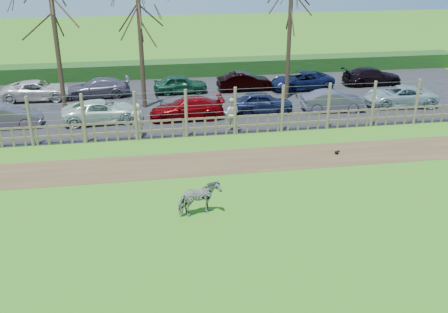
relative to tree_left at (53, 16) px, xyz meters
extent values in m
plane|color=#51A628|center=(6.50, -12.50, -5.62)|extent=(120.00, 120.00, 0.00)
cube|color=brown|center=(6.50, -8.00, -5.61)|extent=(34.00, 2.80, 0.01)
cube|color=#232326|center=(6.50, 2.00, -5.60)|extent=(44.00, 13.00, 0.04)
cube|color=#1E4716|center=(6.50, 9.00, -5.07)|extent=(46.00, 2.00, 1.10)
cube|color=brown|center=(6.50, -4.50, -5.17)|extent=(30.00, 0.06, 0.10)
cube|color=brown|center=(6.50, -4.50, -4.67)|extent=(30.00, 0.06, 0.10)
cylinder|color=brown|center=(-1.00, -4.50, -4.37)|extent=(0.16, 0.16, 2.50)
cylinder|color=brown|center=(1.50, -4.50, -4.37)|extent=(0.16, 0.16, 2.50)
cylinder|color=brown|center=(4.00, -4.50, -4.37)|extent=(0.16, 0.16, 2.50)
cylinder|color=brown|center=(6.50, -4.50, -4.37)|extent=(0.16, 0.16, 2.50)
cylinder|color=brown|center=(9.00, -4.50, -4.37)|extent=(0.16, 0.16, 2.50)
cylinder|color=brown|center=(11.50, -4.50, -4.37)|extent=(0.16, 0.16, 2.50)
cylinder|color=brown|center=(14.00, -4.50, -4.37)|extent=(0.16, 0.16, 2.50)
cylinder|color=brown|center=(16.50, -4.50, -4.37)|extent=(0.16, 0.16, 2.50)
cylinder|color=brown|center=(19.00, -4.50, -4.37)|extent=(0.16, 0.16, 2.50)
cylinder|color=gray|center=(6.50, -4.50, -4.37)|extent=(30.00, 0.02, 0.02)
cylinder|color=gray|center=(6.50, -4.50, -3.97)|extent=(30.00, 0.02, 0.02)
cylinder|color=gray|center=(6.50, -4.50, -3.57)|extent=(30.00, 0.02, 0.02)
cylinder|color=gray|center=(6.50, -4.50, -3.22)|extent=(30.00, 0.02, 0.02)
cylinder|color=#3D2B1E|center=(0.00, 0.00, -1.87)|extent=(0.26, 0.26, 7.50)
cylinder|color=#3D2B1E|center=(4.50, 1.00, -2.37)|extent=(0.26, 0.26, 6.50)
cylinder|color=#3D2B1E|center=(13.50, 1.50, -2.12)|extent=(0.26, 0.26, 7.00)
imported|color=gray|center=(6.16, -12.63, -4.98)|extent=(1.64, 1.11, 1.27)
imported|color=beige|center=(4.06, -4.05, -4.71)|extent=(0.70, 0.54, 1.72)
imported|color=beige|center=(8.94, -3.85, -4.71)|extent=(1.00, 0.88, 1.72)
sphere|color=black|center=(13.18, -8.00, -5.53)|extent=(0.18, 0.18, 0.18)
sphere|color=black|center=(13.29, -8.00, -5.46)|extent=(0.09, 0.09, 0.09)
imported|color=#635662|center=(-2.84, -1.49, -4.98)|extent=(3.65, 1.30, 1.20)
imported|color=silver|center=(2.17, -1.37, -4.98)|extent=(4.46, 2.33, 1.20)
imported|color=#810408|center=(6.79, -1.63, -4.98)|extent=(4.14, 1.69, 1.20)
imported|color=#1B2144|center=(11.27, -1.17, -4.98)|extent=(3.68, 1.88, 1.20)
imported|color=slate|center=(15.44, -1.58, -4.98)|extent=(3.74, 1.60, 1.20)
imported|color=#ABC4C4|center=(19.82, -1.25, -4.98)|extent=(4.48, 2.39, 1.20)
imported|color=silver|center=(-2.11, 3.81, -4.98)|extent=(4.38, 2.14, 1.20)
imported|color=#615868|center=(1.58, 3.80, -4.98)|extent=(4.19, 1.83, 1.20)
imported|color=#1B4E32|center=(6.93, 3.89, -4.98)|extent=(3.55, 1.49, 1.20)
imported|color=black|center=(11.24, 3.86, -4.98)|extent=(3.68, 1.39, 1.20)
imported|color=#11173B|center=(15.09, 3.42, -4.98)|extent=(4.52, 2.48, 1.20)
imported|color=black|center=(20.40, 3.87, -4.98)|extent=(4.15, 1.73, 1.20)
camera|label=1|loc=(4.39, -28.39, 3.23)|focal=40.00mm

